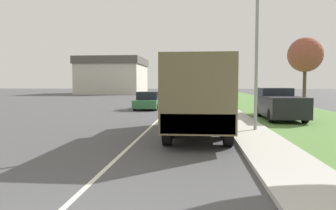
{
  "coord_description": "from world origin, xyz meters",
  "views": [
    {
      "loc": [
        2.23,
        -3.42,
        2.1
      ],
      "look_at": [
        0.9,
        11.59,
        1.11
      ],
      "focal_mm": 35.0,
      "sensor_mm": 36.0,
      "label": 1
    }
  ],
  "objects_px": {
    "military_truck": "(198,94)",
    "pickup_truck": "(279,104)",
    "car_second_ahead": "(196,97)",
    "car_third_ahead": "(196,93)",
    "car_farthest_ahead": "(197,90)",
    "lamp_post": "(253,15)",
    "car_nearest_ahead": "(148,101)",
    "car_fourth_ahead": "(193,92)"
  },
  "relations": [
    {
      "from": "military_truck",
      "to": "pickup_truck",
      "type": "xyz_separation_m",
      "value": [
        4.79,
        6.28,
        -0.79
      ]
    },
    {
      "from": "car_second_ahead",
      "to": "military_truck",
      "type": "bearing_deg",
      "value": -89.58
    },
    {
      "from": "car_third_ahead",
      "to": "car_second_ahead",
      "type": "bearing_deg",
      "value": -89.69
    },
    {
      "from": "car_farthest_ahead",
      "to": "lamp_post",
      "type": "relative_size",
      "value": 0.58
    },
    {
      "from": "car_nearest_ahead",
      "to": "car_farthest_ahead",
      "type": "bearing_deg",
      "value": 85.06
    },
    {
      "from": "car_second_ahead",
      "to": "car_third_ahead",
      "type": "height_order",
      "value": "car_third_ahead"
    },
    {
      "from": "pickup_truck",
      "to": "lamp_post",
      "type": "distance_m",
      "value": 7.16
    },
    {
      "from": "military_truck",
      "to": "lamp_post",
      "type": "distance_m",
      "value": 4.16
    },
    {
      "from": "car_third_ahead",
      "to": "car_farthest_ahead",
      "type": "height_order",
      "value": "car_farthest_ahead"
    },
    {
      "from": "car_fourth_ahead",
      "to": "pickup_truck",
      "type": "distance_m",
      "value": 38.41
    },
    {
      "from": "car_nearest_ahead",
      "to": "pickup_truck",
      "type": "bearing_deg",
      "value": -37.91
    },
    {
      "from": "car_fourth_ahead",
      "to": "car_third_ahead",
      "type": "bearing_deg",
      "value": -86.62
    },
    {
      "from": "car_farthest_ahead",
      "to": "car_nearest_ahead",
      "type": "bearing_deg",
      "value": -94.94
    },
    {
      "from": "military_truck",
      "to": "car_third_ahead",
      "type": "height_order",
      "value": "military_truck"
    },
    {
      "from": "car_nearest_ahead",
      "to": "lamp_post",
      "type": "distance_m",
      "value": 14.39
    },
    {
      "from": "military_truck",
      "to": "car_second_ahead",
      "type": "bearing_deg",
      "value": 90.42
    },
    {
      "from": "car_third_ahead",
      "to": "car_fourth_ahead",
      "type": "distance_m",
      "value": 8.64
    },
    {
      "from": "car_second_ahead",
      "to": "car_third_ahead",
      "type": "xyz_separation_m",
      "value": [
        -0.07,
        12.76,
        0.1
      ]
    },
    {
      "from": "car_nearest_ahead",
      "to": "car_second_ahead",
      "type": "relative_size",
      "value": 0.94
    },
    {
      "from": "car_fourth_ahead",
      "to": "lamp_post",
      "type": "height_order",
      "value": "lamp_post"
    },
    {
      "from": "car_fourth_ahead",
      "to": "lamp_post",
      "type": "xyz_separation_m",
      "value": [
        3.06,
        -43.32,
        4.37
      ]
    },
    {
      "from": "car_fourth_ahead",
      "to": "car_farthest_ahead",
      "type": "height_order",
      "value": "car_farthest_ahead"
    },
    {
      "from": "car_fourth_ahead",
      "to": "pickup_truck",
      "type": "bearing_deg",
      "value": -81.72
    },
    {
      "from": "car_third_ahead",
      "to": "pickup_truck",
      "type": "xyz_separation_m",
      "value": [
        5.02,
        -29.38,
        0.18
      ]
    },
    {
      "from": "car_fourth_ahead",
      "to": "car_farthest_ahead",
      "type": "relative_size",
      "value": 0.81
    },
    {
      "from": "car_nearest_ahead",
      "to": "car_third_ahead",
      "type": "height_order",
      "value": "car_third_ahead"
    },
    {
      "from": "military_truck",
      "to": "car_farthest_ahead",
      "type": "xyz_separation_m",
      "value": [
        -0.13,
        58.16,
        -0.93
      ]
    },
    {
      "from": "military_truck",
      "to": "car_third_ahead",
      "type": "relative_size",
      "value": 1.64
    },
    {
      "from": "car_fourth_ahead",
      "to": "car_second_ahead",
      "type": "bearing_deg",
      "value": -88.45
    },
    {
      "from": "car_nearest_ahead",
      "to": "car_farthest_ahead",
      "type": "height_order",
      "value": "car_farthest_ahead"
    },
    {
      "from": "car_second_ahead",
      "to": "car_fourth_ahead",
      "type": "bearing_deg",
      "value": 91.55
    },
    {
      "from": "car_nearest_ahead",
      "to": "car_farthest_ahead",
      "type": "relative_size",
      "value": 0.85
    },
    {
      "from": "car_farthest_ahead",
      "to": "lamp_post",
      "type": "xyz_separation_m",
      "value": [
        2.44,
        -57.19,
        4.25
      ]
    },
    {
      "from": "car_third_ahead",
      "to": "lamp_post",
      "type": "distance_m",
      "value": 35.05
    },
    {
      "from": "car_second_ahead",
      "to": "lamp_post",
      "type": "bearing_deg",
      "value": -83.54
    },
    {
      "from": "car_fourth_ahead",
      "to": "car_nearest_ahead",
      "type": "bearing_deg",
      "value": -96.0
    },
    {
      "from": "car_nearest_ahead",
      "to": "car_second_ahead",
      "type": "height_order",
      "value": "car_nearest_ahead"
    },
    {
      "from": "car_third_ahead",
      "to": "pickup_truck",
      "type": "distance_m",
      "value": 29.81
    },
    {
      "from": "car_second_ahead",
      "to": "car_fourth_ahead",
      "type": "relative_size",
      "value": 1.12
    },
    {
      "from": "car_fourth_ahead",
      "to": "pickup_truck",
      "type": "height_order",
      "value": "pickup_truck"
    },
    {
      "from": "car_farthest_ahead",
      "to": "lamp_post",
      "type": "bearing_deg",
      "value": -87.55
    },
    {
      "from": "car_farthest_ahead",
      "to": "military_truck",
      "type": "bearing_deg",
      "value": -89.87
    }
  ]
}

